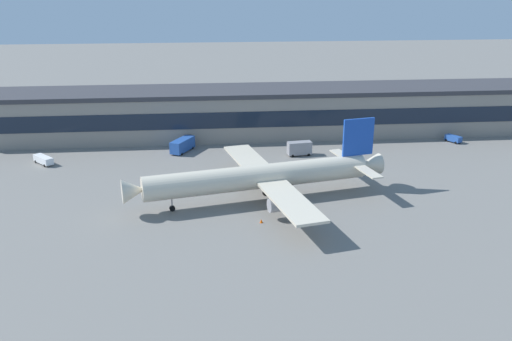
# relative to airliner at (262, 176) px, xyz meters

# --- Properties ---
(ground_plane) EXTENTS (600.00, 600.00, 0.00)m
(ground_plane) POSITION_rel_airliner_xyz_m (4.58, -3.20, -5.04)
(ground_plane) COLOR slate
(terminal_building) EXTENTS (159.86, 18.99, 13.30)m
(terminal_building) POSITION_rel_airliner_xyz_m (4.58, 49.48, 1.63)
(terminal_building) COLOR gray
(terminal_building) RESTS_ON ground_plane
(airliner) EXTENTS (53.26, 46.05, 15.26)m
(airliner) POSITION_rel_airliner_xyz_m (0.00, 0.00, 0.00)
(airliner) COLOR beige
(airliner) RESTS_ON ground_plane
(fuel_truck) EXTENTS (6.41, 8.73, 3.35)m
(fuel_truck) POSITION_rel_airliner_xyz_m (-16.99, 34.46, -3.16)
(fuel_truck) COLOR #2651A5
(fuel_truck) RESTS_ON ground_plane
(stair_truck) EXTENTS (6.27, 3.19, 3.55)m
(stair_truck) POSITION_rel_airliner_xyz_m (12.41, 28.49, -3.07)
(stair_truck) COLOR gray
(stair_truck) RESTS_ON ground_plane
(belt_loader) EXTENTS (5.75, 6.11, 1.95)m
(belt_loader) POSITION_rel_airliner_xyz_m (-49.90, 27.65, -3.89)
(belt_loader) COLOR white
(belt_loader) RESTS_ON ground_plane
(follow_me_car) EXTENTS (3.78, 4.77, 1.85)m
(follow_me_car) POSITION_rel_airliner_xyz_m (56.50, 36.03, -3.95)
(follow_me_car) COLOR #2651A5
(follow_me_car) RESTS_ON ground_plane
(traffic_cone_0) EXTENTS (0.59, 0.59, 0.74)m
(traffic_cone_0) POSITION_rel_airliner_xyz_m (-1.38, -10.87, -4.67)
(traffic_cone_0) COLOR #F2590C
(traffic_cone_0) RESTS_ON ground_plane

